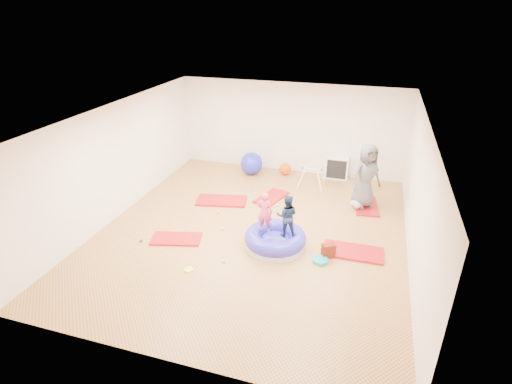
% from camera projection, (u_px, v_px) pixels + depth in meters
% --- Properties ---
extents(room, '(7.01, 8.01, 2.81)m').
position_uv_depth(room, '(252.00, 177.00, 8.90)').
color(room, tan).
rests_on(room, ground).
extents(gym_mat_front_left, '(1.22, 0.82, 0.05)m').
position_uv_depth(gym_mat_front_left, '(176.00, 239.00, 9.16)').
color(gym_mat_front_left, red).
rests_on(gym_mat_front_left, ground).
extents(gym_mat_mid_left, '(1.45, 0.93, 0.06)m').
position_uv_depth(gym_mat_mid_left, '(222.00, 201.00, 10.90)').
color(gym_mat_mid_left, red).
rests_on(gym_mat_mid_left, ground).
extents(gym_mat_center_back, '(0.84, 1.20, 0.05)m').
position_uv_depth(gym_mat_center_back, '(271.00, 197.00, 11.10)').
color(gym_mat_center_back, red).
rests_on(gym_mat_center_back, ground).
extents(gym_mat_right, '(1.29, 0.66, 0.05)m').
position_uv_depth(gym_mat_right, '(353.00, 252.00, 8.67)').
color(gym_mat_right, red).
rests_on(gym_mat_right, ground).
extents(gym_mat_rear_right, '(0.71, 1.21, 0.05)m').
position_uv_depth(gym_mat_rear_right, '(366.00, 206.00, 10.63)').
color(gym_mat_rear_right, red).
rests_on(gym_mat_rear_right, ground).
extents(inflatable_cushion, '(1.37, 1.37, 0.43)m').
position_uv_depth(inflatable_cushion, '(275.00, 240.00, 8.86)').
color(inflatable_cushion, silver).
rests_on(inflatable_cushion, ground).
extents(child_pink, '(0.35, 0.23, 0.95)m').
position_uv_depth(child_pink, '(265.00, 210.00, 8.63)').
color(child_pink, '#F2466B').
rests_on(child_pink, inflatable_cushion).
extents(child_navy, '(0.52, 0.44, 0.95)m').
position_uv_depth(child_navy, '(287.00, 214.00, 8.46)').
color(child_navy, '#1A2847').
rests_on(child_navy, inflatable_cushion).
extents(adult_caregiver, '(0.98, 0.94, 1.69)m').
position_uv_depth(adult_caregiver, '(366.00, 176.00, 10.25)').
color(adult_caregiver, '#515153').
rests_on(adult_caregiver, gym_mat_rear_right).
extents(infant, '(0.38, 0.38, 0.22)m').
position_uv_depth(infant, '(357.00, 204.00, 10.45)').
color(infant, '#9CDFFF').
rests_on(infant, gym_mat_rear_right).
extents(ball_pit_balls, '(4.04, 3.47, 0.07)m').
position_uv_depth(ball_pit_balls, '(249.00, 220.00, 9.90)').
color(ball_pit_balls, '#FDFF2C').
rests_on(ball_pit_balls, ground).
extents(exercise_ball_blue, '(0.70, 0.70, 0.70)m').
position_uv_depth(exercise_ball_blue, '(252.00, 164.00, 12.53)').
color(exercise_ball_blue, '#222BC9').
rests_on(exercise_ball_blue, ground).
extents(exercise_ball_orange, '(0.37, 0.37, 0.37)m').
position_uv_depth(exercise_ball_orange, '(285.00, 169.00, 12.54)').
color(exercise_ball_orange, '#E15202').
rests_on(exercise_ball_orange, ground).
extents(infant_play_gym, '(0.75, 0.71, 0.57)m').
position_uv_depth(infant_play_gym, '(312.00, 174.00, 11.66)').
color(infant_play_gym, white).
rests_on(infant_play_gym, ground).
extents(cube_shelf, '(0.68, 0.34, 0.68)m').
position_uv_depth(cube_shelf, '(337.00, 168.00, 12.23)').
color(cube_shelf, white).
rests_on(cube_shelf, ground).
extents(balance_disc, '(0.33, 0.33, 0.07)m').
position_uv_depth(balance_disc, '(320.00, 261.00, 8.37)').
color(balance_disc, '#13A19D').
rests_on(balance_disc, ground).
extents(backpack, '(0.32, 0.28, 0.31)m').
position_uv_depth(backpack, '(328.00, 251.00, 8.49)').
color(backpack, '#B92406').
rests_on(backpack, ground).
extents(yellow_toy, '(0.18, 0.18, 0.03)m').
position_uv_depth(yellow_toy, '(188.00, 270.00, 8.11)').
color(yellow_toy, '#FDFF2C').
rests_on(yellow_toy, ground).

